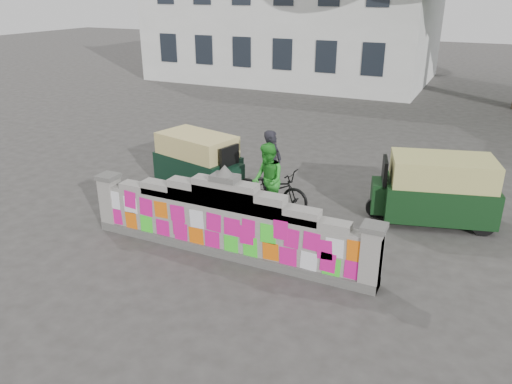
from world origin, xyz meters
TOP-DOWN VIEW (x-y plane):
  - ground at (0.00, 0.00)m, footprint 100.00×100.00m
  - parapet_wall at (-0.00, -0.01)m, footprint 6.48×0.44m
  - building at (-7.00, 21.98)m, footprint 16.00×10.00m
  - cyclist_bike at (-0.12, 2.64)m, footprint 2.06×0.86m
  - cyclist_rider at (-0.12, 2.64)m, footprint 0.48×0.69m
  - pedestrian at (-0.05, 2.21)m, footprint 1.10×1.13m
  - rickshaw_left at (-2.56, 3.15)m, footprint 2.81×1.79m
  - rickshaw_right at (3.71, 3.57)m, footprint 3.02×1.96m

SIDE VIEW (x-z plane):
  - ground at x=0.00m, z-range 0.00..0.00m
  - cyclist_bike at x=-0.12m, z-range 0.00..1.06m
  - parapet_wall at x=0.00m, z-range -0.26..1.75m
  - rickshaw_left at x=-2.56m, z-range 0.03..1.53m
  - rickshaw_right at x=3.71m, z-range 0.03..1.65m
  - cyclist_rider at x=-0.12m, z-range 0.00..1.79m
  - pedestrian at x=-0.05m, z-range 0.00..1.83m
  - building at x=-7.00m, z-range -0.44..8.46m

